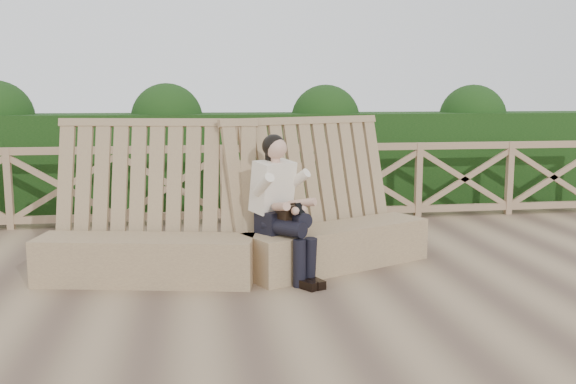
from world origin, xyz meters
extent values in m
plane|color=brown|center=(0.00, 0.00, 0.00)|extent=(60.00, 60.00, 0.00)
cube|color=#87664D|center=(-1.61, 0.72, 0.22)|extent=(2.14, 0.90, 0.45)
cube|color=#87664D|center=(-1.56, 0.99, 0.80)|extent=(2.13, 0.85, 1.56)
cube|color=#87664D|center=(0.35, 0.96, 0.22)|extent=(2.09, 1.35, 0.45)
cube|color=#87664D|center=(0.23, 1.21, 0.80)|extent=(2.07, 1.30, 1.56)
cube|color=black|center=(-0.33, 0.75, 0.56)|extent=(0.45, 0.42, 0.22)
cube|color=#F1E1C7|center=(-0.36, 0.79, 0.90)|extent=(0.49, 0.47, 0.53)
sphere|color=tan|center=(-0.33, 0.75, 1.28)|extent=(0.29, 0.29, 0.21)
sphere|color=black|center=(-0.35, 0.78, 1.30)|extent=(0.32, 0.32, 0.23)
cylinder|color=black|center=(-0.29, 0.52, 0.54)|extent=(0.39, 0.47, 0.15)
cylinder|color=black|center=(-0.17, 0.63, 0.61)|extent=(0.39, 0.47, 0.17)
cylinder|color=black|center=(-0.17, 0.34, 0.22)|extent=(0.17, 0.17, 0.45)
cylinder|color=black|center=(-0.06, 0.39, 0.22)|extent=(0.17, 0.17, 0.45)
cube|color=black|center=(-0.12, 0.26, 0.04)|extent=(0.21, 0.25, 0.08)
cube|color=black|center=(-0.03, 0.30, 0.04)|extent=(0.21, 0.25, 0.08)
cube|color=black|center=(-0.22, 0.61, 0.66)|extent=(0.29, 0.27, 0.17)
cube|color=black|center=(-0.14, 0.47, 0.72)|extent=(0.11, 0.11, 0.12)
cube|color=#876B4E|center=(0.00, 3.50, 1.05)|extent=(10.10, 0.07, 0.10)
cube|color=#876B4E|center=(0.00, 3.50, 0.12)|extent=(10.10, 0.07, 0.10)
cube|color=black|center=(0.00, 4.70, 0.75)|extent=(12.00, 1.20, 1.50)
camera|label=1|loc=(-1.17, -5.43, 1.81)|focal=40.00mm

